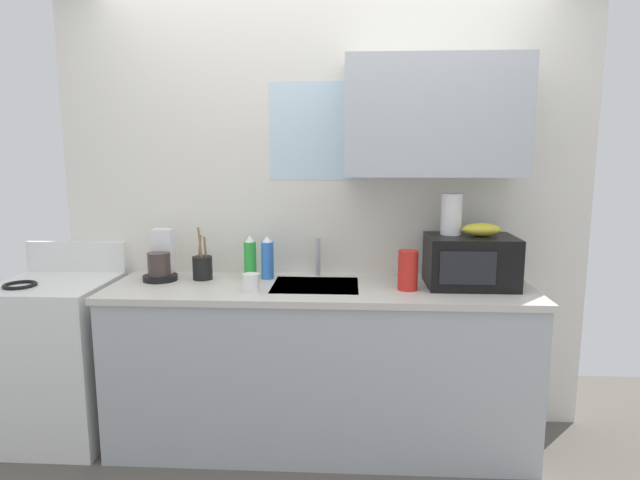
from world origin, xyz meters
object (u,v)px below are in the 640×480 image
object	(u,v)px
dish_soap_bottle_green	(250,259)
mug_white	(251,283)
banana_bunch	(481,230)
utensil_crock	(202,267)
stove_range	(59,358)
cereal_canister	(408,270)
dish_soap_bottle_blue	(267,259)
paper_towel_roll	(451,214)
microwave	(470,261)
coffee_maker	(161,261)

from	to	relation	value
dish_soap_bottle_green	mug_white	size ratio (longest dim) A/B	2.60
banana_bunch	utensil_crock	world-z (taller)	banana_bunch
utensil_crock	stove_range	bearing A→B (deg)	-171.84
cereal_canister	utensil_crock	bearing A→B (deg)	171.45
dish_soap_bottle_blue	utensil_crock	distance (m)	0.37
paper_towel_roll	stove_range	bearing A→B (deg)	-177.46
microwave	utensil_crock	bearing A→B (deg)	177.22
paper_towel_roll	dish_soap_bottle_green	size ratio (longest dim) A/B	0.89
stove_range	microwave	bearing A→B (deg)	1.13
paper_towel_roll	mug_white	xyz separation A→B (m)	(-1.05, -0.24, -0.33)
banana_bunch	paper_towel_roll	world-z (taller)	paper_towel_roll
paper_towel_roll	cereal_canister	size ratio (longest dim) A/B	1.07
paper_towel_roll	utensil_crock	xyz separation A→B (m)	(-1.37, 0.02, -0.31)
paper_towel_roll	microwave	bearing A→B (deg)	-27.38
stove_range	cereal_canister	world-z (taller)	cereal_canister
microwave	cereal_canister	bearing A→B (deg)	-163.83
dish_soap_bottle_green	cereal_canister	bearing A→B (deg)	-12.62
banana_bunch	utensil_crock	distance (m)	1.54
coffee_maker	dish_soap_bottle_blue	distance (m)	0.60
stove_range	paper_towel_roll	xyz separation A→B (m)	(2.18, 0.10, 0.82)
paper_towel_roll	mug_white	world-z (taller)	paper_towel_roll
microwave	coffee_maker	world-z (taller)	coffee_maker
dish_soap_bottle_blue	dish_soap_bottle_green	size ratio (longest dim) A/B	0.99
utensil_crock	dish_soap_bottle_blue	bearing A→B (deg)	5.19
mug_white	banana_bunch	bearing A→B (deg)	9.03
dish_soap_bottle_green	cereal_canister	distance (m)	0.88
stove_range	coffee_maker	xyz separation A→B (m)	(0.58, 0.10, 0.55)
dish_soap_bottle_green	cereal_canister	xyz separation A→B (m)	(0.86, -0.19, -0.01)
banana_bunch	dish_soap_bottle_blue	world-z (taller)	banana_bunch
coffee_maker	mug_white	bearing A→B (deg)	-24.15
dish_soap_bottle_blue	paper_towel_roll	bearing A→B (deg)	-3.01
dish_soap_bottle_green	utensil_crock	bearing A→B (deg)	-175.03
stove_range	coffee_maker	distance (m)	0.80
paper_towel_roll	utensil_crock	distance (m)	1.40
utensil_crock	dish_soap_bottle_green	bearing A→B (deg)	4.97
dish_soap_bottle_blue	microwave	bearing A→B (deg)	-5.39
dish_soap_bottle_blue	utensil_crock	bearing A→B (deg)	-174.81
cereal_canister	utensil_crock	world-z (taller)	utensil_crock
stove_range	mug_white	size ratio (longest dim) A/B	11.37
dish_soap_bottle_green	mug_white	xyz separation A→B (m)	(0.06, -0.28, -0.07)
microwave	dish_soap_bottle_blue	world-z (taller)	microwave
coffee_maker	utensil_crock	distance (m)	0.23
coffee_maker	mug_white	xyz separation A→B (m)	(0.55, -0.25, -0.06)
stove_range	dish_soap_bottle_blue	distance (m)	1.31
coffee_maker	mug_white	world-z (taller)	coffee_maker
utensil_crock	coffee_maker	bearing A→B (deg)	-177.16
dish_soap_bottle_blue	dish_soap_bottle_green	distance (m)	0.10
dish_soap_bottle_blue	stove_range	bearing A→B (deg)	-172.75
coffee_maker	cereal_canister	bearing A→B (deg)	-6.64
dish_soap_bottle_blue	mug_white	distance (m)	0.30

